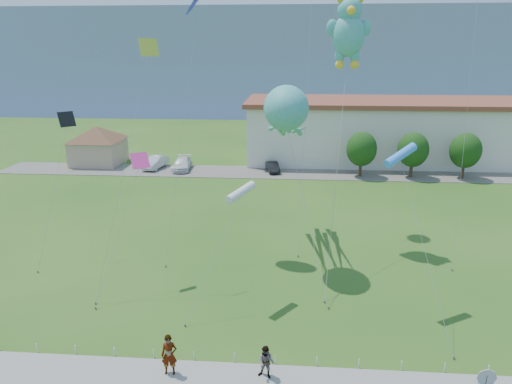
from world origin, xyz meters
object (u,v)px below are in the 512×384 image
Objects in this scene: pavilion at (98,142)px; pedestrian_left at (169,355)px; pedestrian_right at (266,362)px; parked_car_white at (182,164)px; octopus_kite at (286,117)px; parked_car_silver at (155,162)px; warehouse at (470,131)px; parked_car_black at (273,167)px; teddy_bear_kite at (349,30)px; stop_sign at (486,382)px.

pavilion is 4.57× the size of pedestrian_left.
pedestrian_right reaches higher than parked_car_white.
pavilion is 37.56m from octopus_kite.
pedestrian_right reaches higher than parked_car_silver.
warehouse is 28.19m from parked_car_black.
parked_car_white is (-8.24, 37.99, -0.30)m from pedestrian_left.
teddy_bear_kite reaches higher than parked_car_white.
teddy_bear_kite is (4.27, 3.55, 5.73)m from octopus_kite.
pedestrian_right is at bearing -55.09° from parked_car_silver.
parked_car_black is (15.12, -0.65, -0.16)m from parked_car_silver.
warehouse is 16.31× the size of parked_car_black.
pedestrian_right is at bearing -118.69° from warehouse.
octopus_kite is (-24.81, -32.92, 6.09)m from warehouse.
parked_car_black is 0.28× the size of octopus_kite.
stop_sign is at bearing -65.51° from parked_car_white.
pedestrian_left is 38.87m from parked_car_white.
pavilion is 0.15× the size of warehouse.
pedestrian_left is 0.43× the size of parked_car_silver.
parked_car_silver is (-16.33, 38.38, -0.07)m from pedestrian_right.
parked_car_silver is at bearing 124.17° from octopus_kite.
parked_car_black is (23.40, -2.66, -2.35)m from pavilion.
warehouse is at bearing 22.73° from parked_car_silver.
pavilion reaches higher than pedestrian_left.
pavilion is 1.80× the size of parked_car_white.
warehouse is 3.33× the size of teddy_bear_kite.
teddy_bear_kite is at bearing -33.37° from parked_car_silver.
pedestrian_left is at bearing 172.56° from stop_sign.
teddy_bear_kite is (4.85, 17.03, 15.04)m from pedestrian_right.
octopus_kite is at bearing -46.90° from pavilion.
parked_car_white is at bearing 118.57° from octopus_kite.
stop_sign reaches higher than parked_car_white.
parked_car_black is at bearing -161.97° from warehouse.
pedestrian_left is at bearing -81.82° from parked_car_white.
pavilion is at bearing 141.59° from teddy_bear_kite.
pedestrian_left is 0.39× the size of parked_car_white.
pedestrian_left is 40.24m from parked_car_silver.
parked_car_black is 0.20× the size of teddy_bear_kite.
teddy_bear_kite reaches higher than parked_car_silver.
octopus_kite reaches higher than pedestrian_right.
parked_car_black is (-26.60, -8.66, -3.45)m from warehouse.
octopus_kite reaches higher than pavilion.
parked_car_silver is at bearing 168.58° from parked_car_white.
pavilion is 5.71× the size of pedestrian_right.
pavilion reaches higher than parked_car_silver.
teddy_bear_kite reaches higher than pavilion.
teddy_bear_kite reaches higher than octopus_kite.
parked_car_black is (-1.21, 37.73, -0.23)m from pedestrian_right.
stop_sign is at bearing -77.91° from teddy_bear_kite.
pedestrian_left is 0.11× the size of teddy_bear_kite.
pedestrian_left reaches higher than parked_car_silver.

